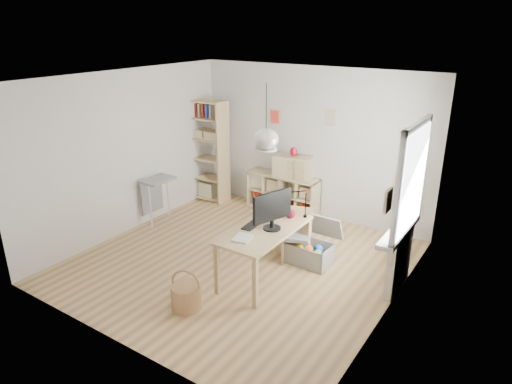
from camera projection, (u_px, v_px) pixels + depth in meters
The scene contains 20 objects.
ground at pixel (240, 262), 6.87m from camera, with size 4.50×4.50×0.00m, color tan.
room_shell at pixel (266, 139), 5.77m from camera, with size 4.50×4.50×4.50m.
window_unit at pixel (412, 180), 5.65m from camera, with size 0.07×1.16×1.46m.
radiator at pixel (399, 261), 6.07m from camera, with size 0.10×0.80×0.80m, color white.
windowsill at pixel (399, 231), 5.94m from camera, with size 0.22×1.20×0.06m, color white.
desk at pixel (265, 235), 6.24m from camera, with size 0.70×1.50×0.75m.
cube_shelf at pixel (283, 196), 8.64m from camera, with size 1.40×0.38×0.72m.
tall_bookshelf at pixel (207, 147), 8.95m from camera, with size 0.80×0.38×2.00m.
side_table at pixel (156, 188), 7.96m from camera, with size 0.40×0.55×0.85m.
chair at pixel (297, 231), 6.79m from camera, with size 0.50×0.50×0.81m.
wicker_basket at pixel (187, 295), 5.72m from camera, with size 0.39×0.39×0.54m.
storage_chest at pixel (313, 248), 6.81m from camera, with size 0.65×0.72×0.66m.
monitor at pixel (272, 208), 6.10m from camera, with size 0.26×0.60×0.53m.
keyboard at pixel (252, 225), 6.31m from camera, with size 0.15×0.39×0.02m, color black.
task_lamp at pixel (293, 198), 6.53m from camera, with size 0.37×0.14×0.40m.
yarn_ball at pixel (290, 214), 6.51m from camera, with size 0.14×0.14×0.14m, color #500A17.
paper_tray at pixel (243, 238), 5.91m from camera, with size 0.22×0.27×0.03m, color white.
drawer_chest at pixel (293, 167), 8.27m from camera, with size 0.70×0.32×0.40m, color #CCB886.
red_vase at pixel (294, 152), 8.17m from camera, with size 0.14×0.14×0.17m, color maroon.
potted_plant at pixel (402, 214), 5.98m from camera, with size 0.30×0.26×0.33m, color #2E6C28.
Camera 1 is at (3.55, -4.92, 3.41)m, focal length 32.00 mm.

